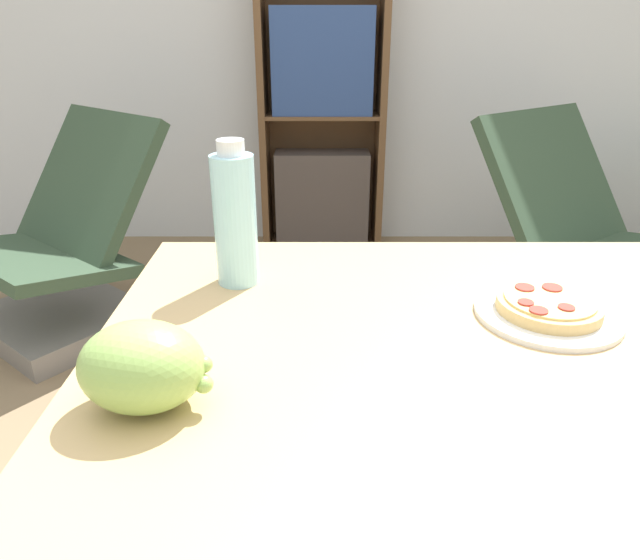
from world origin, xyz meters
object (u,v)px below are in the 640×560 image
Objects in this scene: pizza_on_plate at (547,308)px; drink_bottle at (234,218)px; lounge_chair_far at (573,262)px; bookshelf at (321,127)px; lounge_chair_near at (64,266)px; grape_bunch at (142,367)px.

drink_bottle is (-0.54, 0.14, 0.11)m from pizza_on_plate.
bookshelf is at bearing 103.74° from lounge_chair_far.
lounge_chair_near is 1.52m from bookshelf.
pizza_on_plate is at bearing -14.59° from drink_bottle.
lounge_chair_near is at bearing -137.76° from bookshelf.
drink_bottle is at bearing -94.37° from bookshelf.
lounge_chair_far reaches higher than pizza_on_plate.
grape_bunch is 2.16m from lounge_chair_far.
lounge_chair_far is at bearing 40.26° from lounge_chair_near.
bookshelf is at bearing 84.75° from grape_bunch.
bookshelf is (-1.07, 0.94, 0.40)m from lounge_chair_far.
grape_bunch is 1.88m from lounge_chair_near.
grape_bunch is 0.40m from drink_bottle.
pizza_on_plate is 2.36m from bookshelf.
lounge_chair_near is at bearing 127.25° from drink_bottle.
bookshelf is (0.17, 2.18, -0.21)m from drink_bottle.
lounge_chair_near is at bearing 146.09° from lounge_chair_far.
lounge_chair_far is 1.48m from bookshelf.
grape_bunch is (-0.61, -0.24, 0.04)m from pizza_on_plate.
bookshelf reaches higher than lounge_chair_far.
grape_bunch is at bearing -95.25° from bookshelf.
drink_bottle is 1.63m from lounge_chair_near.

